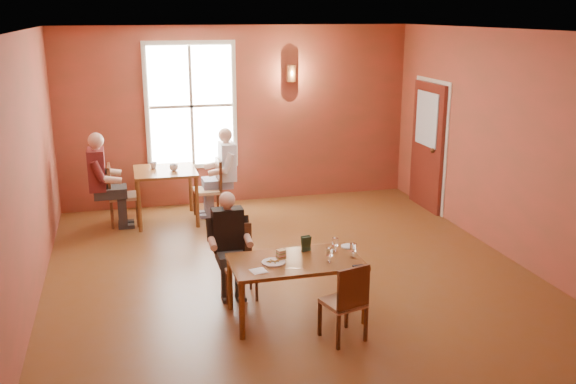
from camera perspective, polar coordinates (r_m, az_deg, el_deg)
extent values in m
cube|color=brown|center=(8.12, 0.36, -7.52)|extent=(6.00, 7.00, 0.01)
cube|color=brown|center=(11.01, -4.42, 6.78)|extent=(6.00, 0.04, 3.00)
cube|color=brown|center=(4.52, 12.14, -6.85)|extent=(6.00, 0.04, 3.00)
cube|color=brown|center=(7.48, -22.41, 1.32)|extent=(0.04, 7.00, 3.00)
cube|color=brown|center=(8.91, 19.40, 3.79)|extent=(0.04, 7.00, 3.00)
cube|color=white|center=(7.47, 0.40, 14.14)|extent=(6.00, 7.00, 0.04)
cube|color=white|center=(10.82, -8.60, 7.56)|extent=(1.36, 0.10, 1.96)
cube|color=maroon|center=(10.90, 12.24, 3.97)|extent=(0.12, 1.04, 2.10)
cylinder|color=brown|center=(11.03, 0.28, 10.50)|extent=(0.16, 0.16, 0.28)
cylinder|color=white|center=(6.79, -1.30, -6.22)|extent=(0.27, 0.27, 0.03)
cube|color=tan|center=(6.85, -0.63, -5.68)|extent=(0.10, 0.10, 0.10)
cube|color=#253F29|center=(7.09, 1.61, -4.61)|extent=(0.11, 0.07, 0.18)
cube|color=white|center=(6.66, 0.54, -6.81)|extent=(0.18, 0.06, 0.00)
cube|color=white|center=(6.60, -2.63, -7.03)|extent=(0.18, 0.18, 0.01)
cylinder|color=silver|center=(7.27, 5.39, -4.83)|extent=(0.20, 0.20, 0.01)
cube|color=black|center=(6.74, 6.26, -6.54)|extent=(0.12, 0.04, 0.01)
imported|color=beige|center=(10.07, -10.12, 2.16)|extent=(0.17, 0.17, 0.10)
imported|color=white|center=(10.28, -11.87, 2.34)|extent=(0.12, 0.12, 0.10)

